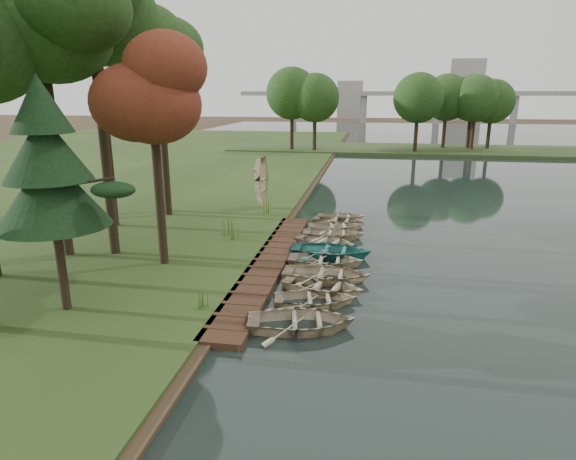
% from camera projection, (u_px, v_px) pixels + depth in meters
% --- Properties ---
extents(ground, '(300.00, 300.00, 0.00)m').
position_uv_depth(ground, '(303.00, 268.00, 22.56)').
color(ground, '#3D2F1D').
extents(boardwalk, '(1.60, 16.00, 0.30)m').
position_uv_depth(boardwalk, '(269.00, 263.00, 22.78)').
color(boardwalk, '#382315').
rests_on(boardwalk, ground).
extents(peninsula, '(50.00, 14.00, 0.45)m').
position_uv_depth(peninsula, '(408.00, 150.00, 68.57)').
color(peninsula, '#31451E').
rests_on(peninsula, ground).
extents(far_trees, '(45.60, 5.60, 8.80)m').
position_uv_depth(far_trees, '(387.00, 105.00, 67.43)').
color(far_trees, black).
rests_on(far_trees, peninsula).
extents(bridge, '(95.90, 4.00, 8.60)m').
position_uv_depth(bridge, '(409.00, 97.00, 132.35)').
color(bridge, '#A5A5A0').
rests_on(bridge, ground).
extents(building_a, '(10.00, 8.00, 18.00)m').
position_uv_depth(building_a, '(464.00, 90.00, 147.86)').
color(building_a, '#A5A5A0').
rests_on(building_a, ground).
extents(building_b, '(8.00, 8.00, 12.00)m').
position_uv_depth(building_b, '(350.00, 100.00, 159.19)').
color(building_b, '#A5A5A0').
rests_on(building_b, ground).
extents(rowboat_0, '(4.22, 3.36, 0.78)m').
position_uv_depth(rowboat_0, '(301.00, 319.00, 16.49)').
color(rowboat_0, tan).
rests_on(rowboat_0, water).
extents(rowboat_1, '(3.58, 2.85, 0.66)m').
position_uv_depth(rowboat_1, '(315.00, 297.00, 18.40)').
color(rowboat_1, tan).
rests_on(rowboat_1, water).
extents(rowboat_2, '(3.88, 3.17, 0.71)m').
position_uv_depth(rowboat_2, '(323.00, 284.00, 19.63)').
color(rowboat_2, tan).
rests_on(rowboat_2, water).
extents(rowboat_3, '(3.81, 2.72, 0.79)m').
position_uv_depth(rowboat_3, '(326.00, 272.00, 20.79)').
color(rowboat_3, tan).
rests_on(rowboat_3, water).
extents(rowboat_4, '(3.58, 2.57, 0.74)m').
position_uv_depth(rowboat_4, '(326.00, 258.00, 22.60)').
color(rowboat_4, tan).
rests_on(rowboat_4, water).
extents(rowboat_5, '(4.12, 3.03, 0.83)m').
position_uv_depth(rowboat_5, '(331.00, 249.00, 23.84)').
color(rowboat_5, '#2A756C').
rests_on(rowboat_5, water).
extents(rowboat_6, '(3.98, 3.42, 0.70)m').
position_uv_depth(rowboat_6, '(325.00, 240.00, 25.56)').
color(rowboat_6, tan).
rests_on(rowboat_6, water).
extents(rowboat_7, '(3.57, 2.63, 0.72)m').
position_uv_depth(rowboat_7, '(334.00, 232.00, 26.96)').
color(rowboat_7, tan).
rests_on(rowboat_7, water).
extents(rowboat_8, '(3.75, 3.03, 0.69)m').
position_uv_depth(rowboat_8, '(336.00, 225.00, 28.49)').
color(rowboat_8, tan).
rests_on(rowboat_8, water).
extents(rowboat_9, '(3.48, 2.71, 0.66)m').
position_uv_depth(rowboat_9, '(338.00, 219.00, 29.91)').
color(rowboat_9, tan).
rests_on(rowboat_9, water).
extents(rowboat_10, '(3.21, 2.44, 0.62)m').
position_uv_depth(rowboat_10, '(341.00, 215.00, 30.90)').
color(rowboat_10, tan).
rests_on(rowboat_10, water).
extents(stored_rowboat, '(3.81, 2.95, 0.73)m').
position_uv_depth(stored_rowboat, '(263.00, 203.00, 33.11)').
color(stored_rowboat, tan).
rests_on(stored_rowboat, bank).
extents(tree_1, '(5.92, 5.92, 13.45)m').
position_uv_depth(tree_1, '(91.00, 15.00, 20.85)').
color(tree_1, black).
rests_on(tree_1, bank).
extents(tree_2, '(4.21, 4.21, 9.67)m').
position_uv_depth(tree_2, '(151.00, 88.00, 20.26)').
color(tree_2, black).
rests_on(tree_2, bank).
extents(tree_3, '(5.14, 5.14, 11.75)m').
position_uv_depth(tree_3, '(43.00, 48.00, 21.00)').
color(tree_3, black).
rests_on(tree_3, bank).
extents(tree_4, '(4.33, 4.33, 11.41)m').
position_uv_depth(tree_4, '(158.00, 61.00, 28.80)').
color(tree_4, black).
rests_on(tree_4, bank).
extents(tree_6, '(4.55, 4.55, 11.60)m').
position_uv_depth(tree_6, '(158.00, 61.00, 29.76)').
color(tree_6, black).
rests_on(tree_6, bank).
extents(pine_tree, '(3.80, 3.80, 8.23)m').
position_uv_depth(pine_tree, '(48.00, 168.00, 16.22)').
color(pine_tree, black).
rests_on(pine_tree, bank).
extents(reeds_0, '(0.60, 0.60, 0.86)m').
position_uv_depth(reeds_0, '(205.00, 297.00, 17.51)').
color(reeds_0, '#3F661E').
rests_on(reeds_0, bank).
extents(reeds_1, '(0.60, 0.60, 1.13)m').
position_uv_depth(reeds_1, '(235.00, 229.00, 25.83)').
color(reeds_1, '#3F661E').
rests_on(reeds_1, bank).
extents(reeds_2, '(0.60, 0.60, 1.08)m').
position_uv_depth(reeds_2, '(226.00, 225.00, 26.66)').
color(reeds_2, '#3F661E').
rests_on(reeds_2, bank).
extents(reeds_3, '(0.60, 0.60, 1.12)m').
position_uv_depth(reeds_3, '(267.00, 204.00, 31.74)').
color(reeds_3, '#3F661E').
rests_on(reeds_3, bank).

